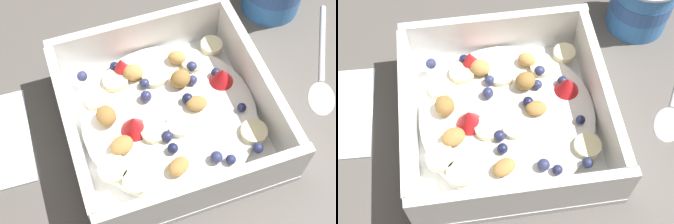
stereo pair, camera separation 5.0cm
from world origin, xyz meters
TOP-DOWN VIEW (x-y plane):
  - ground_plane at (0.00, 0.00)m, footprint 2.40×2.40m
  - fruit_bowl at (-0.00, 0.00)m, footprint 0.22×0.22m
  - spoon at (0.19, -0.00)m, footprint 0.10×0.16m
  - yogurt_cup at (0.19, 0.13)m, footprint 0.08×0.08m

SIDE VIEW (x-z plane):
  - ground_plane at x=0.00m, z-range 0.00..0.00m
  - spoon at x=0.19m, z-range 0.00..0.01m
  - fruit_bowl at x=0.00m, z-range -0.01..0.06m
  - yogurt_cup at x=0.19m, z-range 0.00..0.08m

